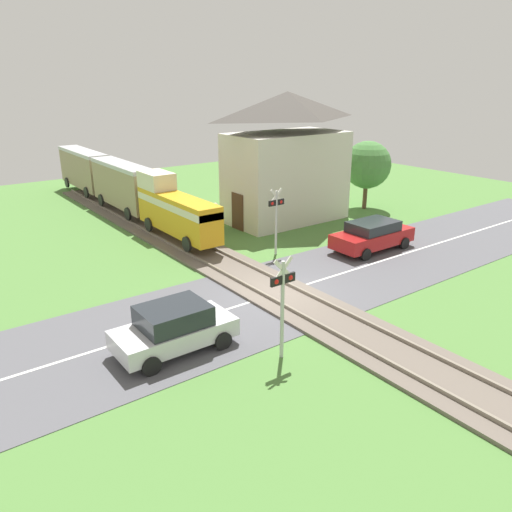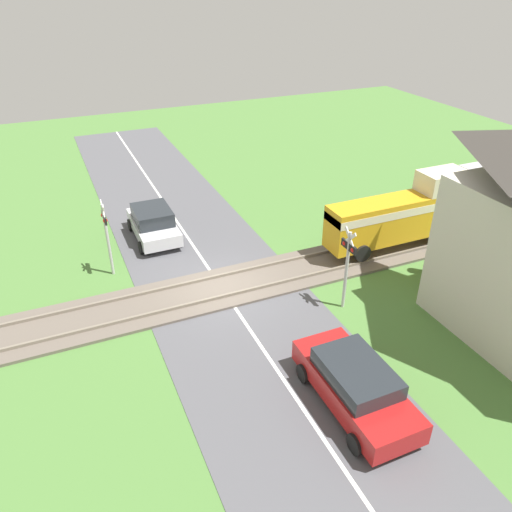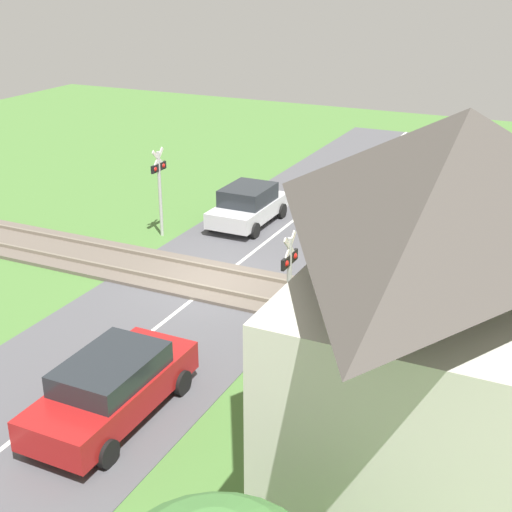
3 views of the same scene
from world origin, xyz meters
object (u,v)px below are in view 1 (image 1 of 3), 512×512
Objects in this scene: train at (121,185)px; crossing_signal_east_approach at (276,213)px; car_near_crossing at (174,327)px; car_far_side at (372,235)px; crossing_signal_west_approach at (283,295)px; station_building at (286,160)px; pedestrian_by_station at (216,220)px.

train reaches higher than crossing_signal_east_approach.
car_far_side is (12.65, 2.88, -0.00)m from car_near_crossing.
crossing_signal_west_approach and crossing_signal_east_approach have the same top height.
station_building is (12.80, 9.88, 2.86)m from car_near_crossing.
car_near_crossing is 2.14× the size of pedestrian_by_station.
train is 12.27m from crossing_signal_east_approach.
car_far_side is 1.35× the size of crossing_signal_west_approach.
car_far_side is 2.49× the size of pedestrian_by_station.
train is 4.77× the size of car_far_side.
car_near_crossing is (-5.40, -17.16, -1.09)m from train.
pedestrian_by_station is (-4.85, 7.01, 0.02)m from car_far_side.
car_far_side is (7.26, -14.28, -1.09)m from train.
crossing_signal_west_approach is 1.00× the size of crossing_signal_east_approach.
car_near_crossing is at bearing 136.11° from crossing_signal_west_approach.
crossing_signal_east_approach is at bearing 151.30° from car_far_side.
car_far_side is at bearing 27.23° from crossing_signal_west_approach.
crossing_signal_west_approach reaches higher than car_near_crossing.
train is 2.79× the size of station_building.
train is at bearing 108.29° from pedestrian_by_station.
car_far_side is at bearing -63.06° from train.
train is 19.75m from crossing_signal_west_approach.
car_far_side is at bearing -55.30° from pedestrian_by_station.
train is 10.53m from station_building.
pedestrian_by_station is at bearing 179.85° from station_building.
train is 6.43× the size of crossing_signal_east_approach.
pedestrian_by_station is at bearing 51.74° from car_near_crossing.
crossing_signal_west_approach is 9.61m from crossing_signal_east_approach.
pedestrian_by_station is at bearing 66.46° from crossing_signal_west_approach.
pedestrian_by_station is at bearing -71.71° from train.
car_near_crossing is 16.42m from station_building.
station_building reaches higher than car_near_crossing.
car_near_crossing is 9.93m from crossing_signal_east_approach.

